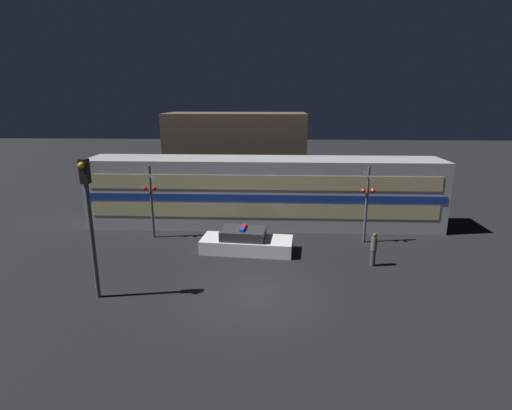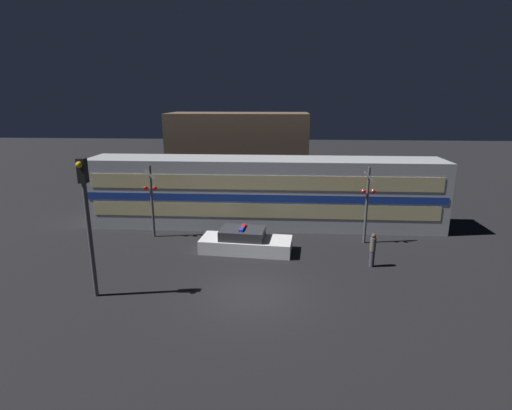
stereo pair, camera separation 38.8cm
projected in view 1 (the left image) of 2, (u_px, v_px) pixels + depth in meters
ground_plane at (254, 293)px, 15.96m from camera, size 120.00×120.00×0.00m
train at (264, 192)px, 23.97m from camera, size 20.86×2.95×4.10m
police_car at (246, 242)px, 20.19m from camera, size 4.71×2.17×1.30m
pedestrian at (374, 249)px, 18.36m from camera, size 0.27×0.27×1.60m
crossing_signal_near at (367, 202)px, 20.98m from camera, size 0.73×0.33×4.11m
crossing_signal_far at (151, 199)px, 21.73m from camera, size 0.73×0.33×4.04m
traffic_light_corner at (89, 214)px, 14.76m from camera, size 0.30×0.46×5.45m
building_left at (236, 154)px, 31.63m from camera, size 10.79×4.29×6.41m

